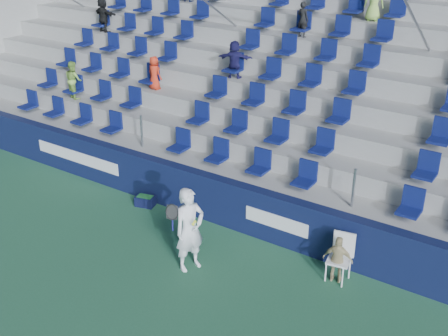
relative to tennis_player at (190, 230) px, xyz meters
The scene contains 7 objects.
ground 1.58m from the tennis_player, 108.90° to the right, with size 70.00×70.00×0.00m, color #296040.
sponsor_wall 2.02m from the tennis_player, 101.78° to the left, with size 24.00×0.32×1.20m.
grandstand 7.16m from the tennis_player, 93.36° to the left, with size 24.00×8.17×6.63m.
tennis_player is the anchor object (origin of this frame).
line_judge_chair 3.19m from the tennis_player, 27.47° to the left, with size 0.53×0.55×1.05m.
line_judge 3.13m from the tennis_player, 24.87° to the left, with size 0.62×0.26×1.05m, color tan.
ball_bin 3.18m from the tennis_player, 149.68° to the left, with size 0.55×0.43×0.28m.
Camera 1 is at (6.68, -6.80, 7.08)m, focal length 45.00 mm.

